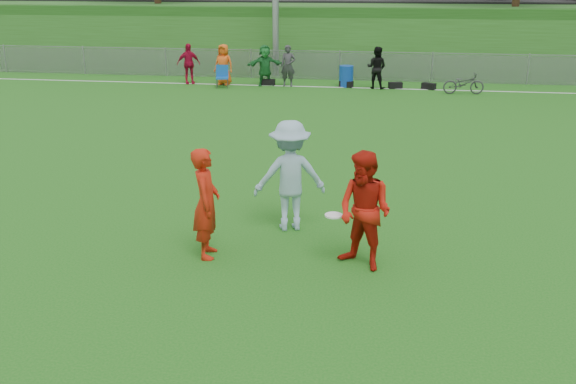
% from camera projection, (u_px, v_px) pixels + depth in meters
% --- Properties ---
extents(ground, '(120.00, 120.00, 0.00)m').
position_uv_depth(ground, '(239.00, 282.00, 9.81)').
color(ground, '#155C13').
rests_on(ground, ground).
extents(sideline_far, '(60.00, 0.10, 0.01)m').
position_uv_depth(sideline_far, '(336.00, 87.00, 26.65)').
color(sideline_far, white).
rests_on(sideline_far, ground).
extents(fence, '(58.00, 0.06, 1.30)m').
position_uv_depth(fence, '(340.00, 65.00, 28.32)').
color(fence, gray).
rests_on(fence, ground).
extents(berm, '(120.00, 18.00, 3.00)m').
position_uv_depth(berm, '(354.00, 26.00, 38.34)').
color(berm, '#204D15').
rests_on(berm, ground).
extents(spectator_row, '(8.97, 1.09, 1.69)m').
position_uv_depth(spectator_row, '(270.00, 65.00, 26.78)').
color(spectator_row, '#AA0B2D').
rests_on(spectator_row, ground).
extents(gear_bags, '(7.25, 0.52, 0.26)m').
position_uv_depth(gear_bags, '(359.00, 84.00, 26.57)').
color(gear_bags, black).
rests_on(gear_bags, ground).
extents(player_red_left, '(0.54, 0.73, 1.85)m').
position_uv_depth(player_red_left, '(206.00, 203.00, 10.44)').
color(player_red_left, '#B61E0C').
rests_on(player_red_left, ground).
extents(player_red_center, '(1.17, 1.11, 1.91)m').
position_uv_depth(player_red_center, '(365.00, 211.00, 10.01)').
color(player_red_center, '#B3180C').
rests_on(player_red_center, ground).
extents(player_blue, '(1.47, 1.10, 2.03)m').
position_uv_depth(player_blue, '(290.00, 176.00, 11.56)').
color(player_blue, '#8CB2C2').
rests_on(player_blue, ground).
extents(frisbee, '(0.29, 0.29, 0.03)m').
position_uv_depth(frisbee, '(334.00, 215.00, 10.17)').
color(frisbee, white).
rests_on(frisbee, ground).
extents(recycling_bin, '(0.62, 0.62, 0.87)m').
position_uv_depth(recycling_bin, '(346.00, 76.00, 26.67)').
color(recycling_bin, '#0E399B').
rests_on(recycling_bin, ground).
extents(camp_chair, '(0.60, 0.61, 0.91)m').
position_uv_depth(camp_chair, '(222.00, 81.00, 26.51)').
color(camp_chair, '#0F52AA').
rests_on(camp_chair, ground).
extents(bicycle, '(1.63, 0.72, 0.83)m').
position_uv_depth(bicycle, '(464.00, 83.00, 25.04)').
color(bicycle, '#2C2B2E').
rests_on(bicycle, ground).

